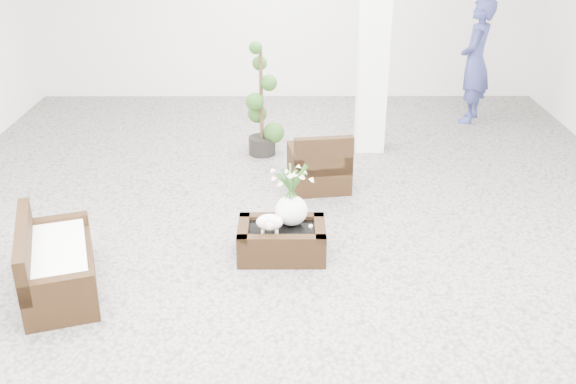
{
  "coord_description": "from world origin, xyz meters",
  "views": [
    {
      "loc": [
        -0.02,
        -6.31,
        3.48
      ],
      "look_at": [
        0.0,
        -0.1,
        0.62
      ],
      "focal_mm": 40.95,
      "sensor_mm": 36.0,
      "label": 1
    }
  ],
  "objects_px": {
    "armchair": "(319,159)",
    "topiary": "(261,100)",
    "coffee_table": "(282,242)",
    "loveseat": "(57,257)"
  },
  "relations": [
    {
      "from": "coffee_table",
      "to": "topiary",
      "type": "bearing_deg",
      "value": 95.9
    },
    {
      "from": "armchair",
      "to": "loveseat",
      "type": "height_order",
      "value": "armchair"
    },
    {
      "from": "coffee_table",
      "to": "armchair",
      "type": "xyz_separation_m",
      "value": [
        0.46,
        1.74,
        0.23
      ]
    },
    {
      "from": "loveseat",
      "to": "topiary",
      "type": "height_order",
      "value": "topiary"
    },
    {
      "from": "topiary",
      "to": "coffee_table",
      "type": "bearing_deg",
      "value": -84.1
    },
    {
      "from": "coffee_table",
      "to": "loveseat",
      "type": "xyz_separation_m",
      "value": [
        -2.1,
        -0.64,
        0.2
      ]
    },
    {
      "from": "coffee_table",
      "to": "loveseat",
      "type": "relative_size",
      "value": 0.68
    },
    {
      "from": "armchair",
      "to": "loveseat",
      "type": "distance_m",
      "value": 3.5
    },
    {
      "from": "armchair",
      "to": "topiary",
      "type": "bearing_deg",
      "value": -64.77
    },
    {
      "from": "armchair",
      "to": "coffee_table",
      "type": "bearing_deg",
      "value": 66.93
    }
  ]
}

